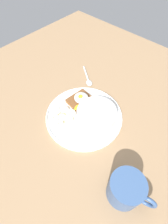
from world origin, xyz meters
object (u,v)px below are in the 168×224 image
Objects in this scene: oatmeal_bowl at (96,117)px; banana_slice_right at (54,118)px; coffee_mug at (126,189)px; banana_slice_back at (64,110)px; banana_slice_inner at (71,114)px; poached_egg at (81,98)px; banana_slice_upper at (57,112)px; banana_slice_front at (69,120)px; spoon at (88,78)px; banana_slice_left at (59,124)px; banana_slice_outer at (62,118)px; toast_slice at (81,102)px.

oatmeal_bowl is 14.90cm from banana_slice_right.
coffee_mug reaches higher than oatmeal_bowl.
oatmeal_bowl reaches higher than banana_slice_back.
banana_slice_inner is (-3.06, -5.37, 0.02)cm from banana_slice_right.
banana_slice_upper is at bearing 69.71° from poached_egg.
banana_slice_back is at bearing -93.55° from banana_slice_right.
oatmeal_bowl is 23.51cm from coffee_mug.
coffee_mug is (-27.21, 6.20, 2.68)cm from banana_slice_front.
banana_slice_front is 23.29cm from spoon.
banana_slice_outer is (0.99, -2.50, 0.24)cm from banana_slice_left.
toast_slice is 2.86× the size of banana_slice_outer.
banana_slice_right is at bearing 46.15° from banana_slice_outer.
banana_slice_front reaches higher than banana_slice_back.
banana_slice_inner is at bearing 98.35° from poached_egg.
coffee_mug is (-29.46, 14.97, 0.53)cm from poached_egg.
coffee_mug is (-31.29, 8.08, 2.88)cm from banana_slice_back.
toast_slice is at bearing 122.54° from spoon.
banana_slice_upper is at bearing 3.62° from banana_slice_front.
banana_slice_back is at bearing -58.30° from banana_slice_outer.
banana_slice_inner is 1.23× the size of banana_slice_outer.
banana_slice_upper is 21.81cm from spoon.
oatmeal_bowl is at bearing 139.02° from spoon.
banana_slice_upper is (3.35, 9.23, -0.24)cm from toast_slice.
banana_slice_outer is at bearing 89.50° from toast_slice.
banana_slice_right is 0.41× the size of coffee_mug.
banana_slice_front is at bearing -112.06° from banana_slice_left.
coffee_mug reaches higher than banana_slice_upper.
banana_slice_front is 1.23× the size of banana_slice_outer.
oatmeal_bowl is 2.96× the size of banana_slice_left.
banana_slice_upper is 0.33× the size of spoon.
banana_slice_front is (7.16, 6.08, -2.30)cm from oatmeal_bowl.
banana_slice_upper is at bearing -10.08° from coffee_mug.
banana_slice_left is (8.53, 9.46, -2.64)cm from oatmeal_bowl.
banana_slice_upper is 33.48cm from coffee_mug.
spoon is (8.63, -24.37, -1.08)cm from banana_slice_left.
spoon is at bearing -36.14° from coffee_mug.
oatmeal_bowl is at bearing 163.47° from toast_slice.
banana_slice_upper is at bearing 101.58° from spoon.
oatmeal_bowl is 9.79cm from poached_egg.
poached_egg reaches higher than banana_slice_front.
banana_slice_left is 1.33× the size of banana_slice_outer.
banana_slice_left is 1.22× the size of banana_slice_back.
coffee_mug is (-28.58, 2.81, 3.02)cm from banana_slice_left.
banana_slice_right is (3.01, -0.40, 0.03)cm from banana_slice_left.
toast_slice is 7.22cm from banana_slice_back.
coffee_mug is at bearing 152.93° from toast_slice.
poached_egg is 12.20cm from banana_slice_right.
banana_slice_upper is (3.26, -0.53, -0.13)cm from banana_slice_outer.
banana_slice_left is 28.88cm from coffee_mug.
banana_slice_left is at bearing 67.94° from banana_slice_front.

